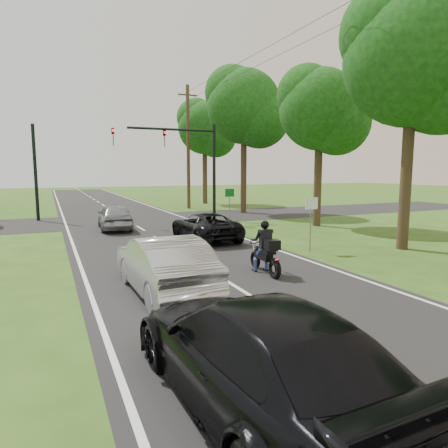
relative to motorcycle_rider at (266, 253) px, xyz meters
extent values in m
plane|color=#2B4D15|center=(-1.45, -0.79, -0.66)|extent=(140.00, 140.00, 0.00)
cube|color=black|center=(-1.45, 9.21, -0.65)|extent=(8.00, 100.00, 0.01)
cube|color=black|center=(-1.45, 15.21, -0.65)|extent=(60.00, 7.00, 0.01)
torus|color=black|center=(0.03, 0.73, -0.36)|extent=(0.15, 0.59, 0.58)
torus|color=black|center=(-0.03, -0.60, -0.36)|extent=(0.17, 0.64, 0.64)
cube|color=black|center=(0.01, 0.15, -0.10)|extent=(0.29, 0.85, 0.27)
sphere|color=black|center=(0.02, 0.37, 0.06)|extent=(0.30, 0.30, 0.30)
cube|color=black|center=(-0.01, -0.16, 0.06)|extent=(0.32, 0.50, 0.09)
cube|color=#FF0C07|center=(-0.04, -0.70, -0.08)|extent=(0.09, 0.03, 0.04)
cylinder|color=silver|center=(0.12, -0.34, -0.38)|extent=(0.11, 0.71, 0.08)
cylinder|color=black|center=(0.03, 0.55, 0.22)|extent=(0.55, 0.06, 0.03)
cube|color=black|center=(-0.02, -0.42, 0.33)|extent=(0.41, 0.37, 0.28)
cube|color=black|center=(0.00, 0.02, 0.44)|extent=(0.36, 0.21, 0.53)
sphere|color=black|center=(0.00, 0.08, 0.86)|extent=(0.27, 0.27, 0.27)
cylinder|color=navy|center=(-0.18, 0.32, -0.45)|extent=(0.11, 0.11, 0.40)
cylinder|color=navy|center=(0.21, 0.30, -0.45)|extent=(0.11, 0.11, 0.40)
imported|color=black|center=(0.46, 6.37, -0.02)|extent=(2.20, 4.55, 1.25)
imported|color=silver|center=(-3.38, -0.65, 0.10)|extent=(1.71, 4.59, 1.50)
imported|color=gray|center=(-2.79, 11.36, 0.04)|extent=(1.85, 4.14, 1.38)
imported|color=black|center=(-3.59, -6.04, 0.11)|extent=(2.34, 5.31, 1.52)
cylinder|color=black|center=(3.75, 13.21, 2.34)|extent=(0.20, 0.20, 6.00)
cylinder|color=black|center=(1.05, 13.21, 4.94)|extent=(5.40, 0.14, 0.14)
imported|color=black|center=(0.55, 13.21, 4.39)|extent=(0.16, 0.36, 1.00)
imported|color=black|center=(-2.45, 13.21, 4.39)|extent=(0.16, 0.36, 1.00)
sphere|color=#FF0C07|center=(0.55, 13.03, 4.72)|extent=(0.16, 0.16, 0.16)
sphere|color=#FF0C07|center=(-2.45, 13.03, 4.72)|extent=(0.16, 0.16, 0.16)
cylinder|color=black|center=(-6.65, 17.21, 2.34)|extent=(0.20, 0.20, 6.00)
cylinder|color=#4C3922|center=(4.75, 21.21, 4.34)|extent=(0.28, 0.28, 10.00)
cube|color=#4C3922|center=(4.75, 21.21, 8.54)|extent=(1.60, 0.10, 0.10)
cylinder|color=slate|center=(3.25, 2.21, 0.34)|extent=(0.05, 0.05, 2.00)
cube|color=silver|center=(3.25, 2.18, 1.24)|extent=(0.55, 0.04, 0.45)
cylinder|color=slate|center=(3.45, 10.21, 0.34)|extent=(0.05, 0.05, 2.00)
cube|color=#0C591E|center=(3.45, 10.18, 1.24)|extent=(0.55, 0.04, 0.45)
cylinder|color=#332316|center=(7.05, 1.21, 2.70)|extent=(0.44, 0.44, 6.72)
sphere|color=#12340E|center=(7.05, 1.21, 6.78)|extent=(5.25, 5.25, 5.25)
sphere|color=#12340E|center=(7.92, 0.51, 5.94)|extent=(4.20, 4.20, 4.20)
cylinder|color=#332316|center=(8.05, 8.21, 2.28)|extent=(0.44, 0.44, 5.88)
sphere|color=#12340E|center=(8.05, 8.21, 5.85)|extent=(4.50, 4.50, 4.50)
sphere|color=#12340E|center=(8.80, 7.61, 5.12)|extent=(3.60, 3.60, 3.60)
cylinder|color=#332316|center=(7.35, 16.21, 2.84)|extent=(0.44, 0.44, 7.00)
sphere|color=#12340E|center=(7.35, 16.21, 7.09)|extent=(5.40, 5.40, 5.40)
sphere|color=#12340E|center=(8.25, 15.49, 6.22)|extent=(4.32, 4.32, 4.32)
cylinder|color=#332316|center=(7.75, 25.21, 2.56)|extent=(0.44, 0.44, 6.44)
sphere|color=#12340E|center=(7.75, 25.21, 6.47)|extent=(4.95, 4.95, 4.95)
sphere|color=#12340E|center=(8.57, 24.55, 5.67)|extent=(3.96, 3.96, 3.96)
camera|label=1|loc=(-6.01, -10.45, 2.51)|focal=32.00mm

